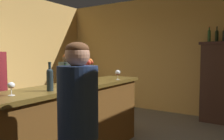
{
  "coord_description": "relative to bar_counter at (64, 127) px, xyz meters",
  "views": [
    {
      "loc": [
        2.2,
        -1.92,
        1.47
      ],
      "look_at": [
        0.57,
        0.65,
        1.26
      ],
      "focal_mm": 35.2,
      "sensor_mm": 36.0,
      "label": 1
    }
  ],
  "objects": [
    {
      "name": "bar_counter",
      "position": [
        0.0,
        0.0,
        0.0
      ],
      "size": [
        0.61,
        3.07,
        1.07
      ],
      "color": "brown",
      "rests_on": "ground"
    },
    {
      "name": "wine_bottle_rose",
      "position": [
        0.13,
        -0.33,
        0.67
      ],
      "size": [
        0.07,
        0.07,
        0.32
      ],
      "color": "#222E31",
      "rests_on": "bar_counter"
    },
    {
      "name": "flower_arrangement",
      "position": [
        0.1,
        0.4,
        0.73
      ],
      "size": [
        0.14,
        0.15,
        0.38
      ],
      "color": "#4C2D2D",
      "rests_on": "bar_counter"
    },
    {
      "name": "wine_bottle_riesling",
      "position": [
        -0.09,
        0.14,
        0.67
      ],
      "size": [
        0.08,
        0.08,
        0.3
      ],
      "color": "#143C1E",
      "rests_on": "bar_counter"
    },
    {
      "name": "display_cabinet",
      "position": [
        1.49,
        3.24,
        0.37
      ],
      "size": [
        0.93,
        0.46,
        1.75
      ],
      "color": "#3F2921",
      "rests_on": "ground"
    },
    {
      "name": "wine_glass_front",
      "position": [
        0.2,
        1.02,
        0.64
      ],
      "size": [
        0.08,
        0.08,
        0.16
      ],
      "color": "white",
      "rests_on": "bar_counter"
    },
    {
      "name": "display_bottle_midleft",
      "position": [
        1.35,
        3.24,
        1.35
      ],
      "size": [
        0.07,
        0.07,
        0.33
      ],
      "color": "black",
      "rests_on": "display_cabinet"
    },
    {
      "name": "patron_in_navy",
      "position": [
        -0.88,
        1.42,
        0.4
      ],
      "size": [
        0.31,
        0.31,
        1.67
      ],
      "rotation": [
        0.0,
        0.0,
        -0.99
      ],
      "color": "#B5AD8C",
      "rests_on": "ground"
    },
    {
      "name": "patron_near_entrance",
      "position": [
        -1.58,
        1.69,
        0.27
      ],
      "size": [
        0.39,
        0.39,
        1.49
      ],
      "rotation": [
        0.0,
        0.0,
        -0.57
      ],
      "color": "maroon",
      "rests_on": "ground"
    },
    {
      "name": "bartender",
      "position": [
        0.83,
        -0.66,
        0.33
      ],
      "size": [
        0.33,
        0.33,
        1.57
      ],
      "rotation": [
        0.0,
        0.0,
        2.98
      ],
      "color": "#312937",
      "rests_on": "ground"
    },
    {
      "name": "wine_bottle_merlot",
      "position": [
        0.09,
        -0.01,
        0.66
      ],
      "size": [
        0.07,
        0.07,
        0.27
      ],
      "color": "#1A2E3E",
      "rests_on": "bar_counter"
    },
    {
      "name": "wine_glass_mid",
      "position": [
        0.03,
        -0.73,
        0.63
      ],
      "size": [
        0.07,
        0.07,
        0.13
      ],
      "color": "white",
      "rests_on": "bar_counter"
    },
    {
      "name": "wall_back",
      "position": [
        -0.2,
        3.56,
        0.95
      ],
      "size": [
        5.4,
        0.12,
        2.97
      ],
      "primitive_type": "cube",
      "color": "tan",
      "rests_on": "ground"
    },
    {
      "name": "display_bottle_left",
      "position": [
        1.2,
        3.24,
        1.36
      ],
      "size": [
        0.06,
        0.06,
        0.34
      ],
      "color": "#255228",
      "rests_on": "display_cabinet"
    },
    {
      "name": "display_bottle_center",
      "position": [
        1.5,
        3.24,
        1.35
      ],
      "size": [
        0.07,
        0.07,
        0.31
      ],
      "color": "black",
      "rests_on": "display_cabinet"
    }
  ]
}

